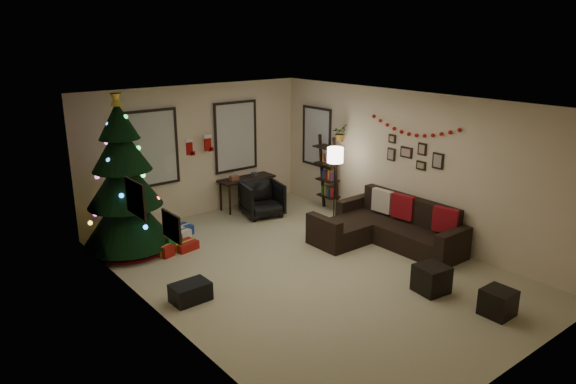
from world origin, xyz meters
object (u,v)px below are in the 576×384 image
(desk_chair, at_px, (262,199))
(sofa, at_px, (386,229))
(christmas_tree, at_px, (124,186))
(bookshelf, at_px, (328,175))
(desk, at_px, (247,181))

(desk_chair, bearing_deg, sofa, -58.16)
(christmas_tree, relative_size, bookshelf, 1.75)
(sofa, bearing_deg, christmas_tree, 146.11)
(christmas_tree, xyz_separation_m, desk_chair, (2.92, 0.05, -0.82))
(christmas_tree, distance_m, desk, 3.12)
(desk_chair, bearing_deg, christmas_tree, -165.83)
(sofa, bearing_deg, desk_chair, 108.72)
(desk_chair, distance_m, bookshelf, 1.50)
(desk, height_order, desk_chair, desk_chair)
(desk, distance_m, bookshelf, 1.77)
(christmas_tree, relative_size, sofa, 1.14)
(christmas_tree, bearing_deg, sofa, -33.89)
(sofa, distance_m, desk_chair, 2.76)
(bookshelf, bearing_deg, desk, 135.76)
(christmas_tree, bearing_deg, desk, 13.27)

